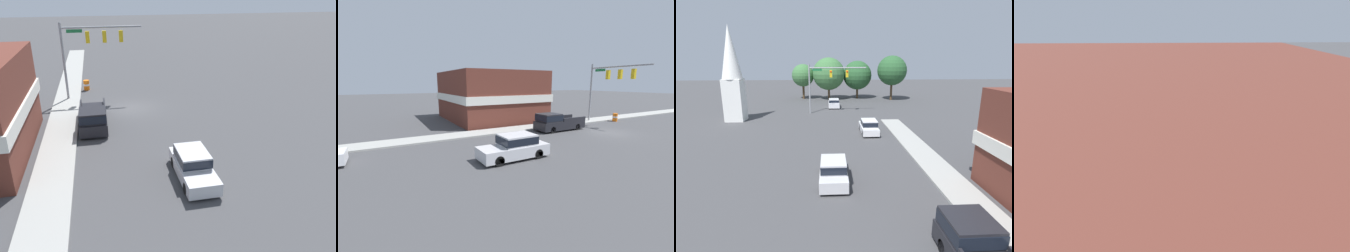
{
  "view_description": "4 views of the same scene",
  "coord_description": "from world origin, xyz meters",
  "views": [
    {
      "loc": [
        2.69,
        27.85,
        10.2
      ],
      "look_at": [
        -1.14,
        10.47,
        2.55
      ],
      "focal_mm": 35.0,
      "sensor_mm": 36.0,
      "label": 1
    },
    {
      "loc": [
        -14.3,
        19.69,
        4.92
      ],
      "look_at": [
        0.66,
        11.34,
        1.61
      ],
      "focal_mm": 24.0,
      "sensor_mm": 36.0,
      "label": 2
    },
    {
      "loc": [
        -2.39,
        -4.21,
        8.15
      ],
      "look_at": [
        -1.32,
        15.14,
        3.14
      ],
      "focal_mm": 28.0,
      "sensor_mm": 36.0,
      "label": 3
    },
    {
      "loc": [
        20.2,
        8.61,
        7.12
      ],
      "look_at": [
        0.03,
        9.78,
        2.27
      ],
      "focal_mm": 50.0,
      "sensor_mm": 36.0,
      "label": 4
    }
  ],
  "objects": [
    {
      "name": "ground_plane",
      "position": [
        0.0,
        0.0,
        0.0
      ],
      "size": [
        200.0,
        200.0,
        0.0
      ],
      "primitive_type": "plane",
      "color": "#424244"
    },
    {
      "name": "sidewalk_curb",
      "position": [
        5.7,
        0.0,
        0.07
      ],
      "size": [
        2.4,
        60.0,
        0.14
      ],
      "color": "#9E9E99",
      "rests_on": "ground"
    },
    {
      "name": "near_signal_assembly",
      "position": [
        3.13,
        -3.74,
        5.31
      ],
      "size": [
        7.41,
        0.49,
        7.21
      ],
      "color": "gray",
      "rests_on": "ground"
    },
    {
      "name": "car_lead",
      "position": [
        -2.19,
        12.28,
        0.83
      ],
      "size": [
        1.81,
        4.68,
        1.62
      ],
      "color": "black",
      "rests_on": "ground"
    },
    {
      "name": "pickup_truck_parked",
      "position": [
        3.29,
        3.91,
        0.91
      ],
      "size": [
        2.03,
        5.4,
        1.84
      ],
      "color": "black",
      "rests_on": "ground"
    },
    {
      "name": "construction_barrel",
      "position": [
        3.9,
        -6.64,
        0.53
      ],
      "size": [
        0.62,
        0.62,
        1.04
      ],
      "color": "orange",
      "rests_on": "ground"
    },
    {
      "name": "corner_brick_building",
      "position": [
        13.86,
        6.62,
        3.16
      ],
      "size": [
        13.21,
        11.23,
        6.36
      ],
      "color": "brown",
      "rests_on": "ground"
    }
  ]
}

